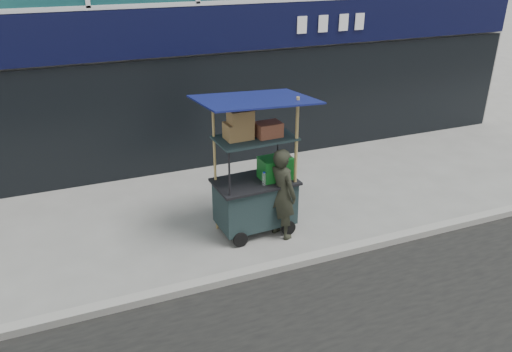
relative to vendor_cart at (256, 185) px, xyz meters
name	(u,v)px	position (x,y,z in m)	size (l,w,h in m)	color
ground	(278,261)	(-0.04, -1.01, -0.84)	(80.00, 80.00, 0.00)	slate
curb	(284,265)	(-0.04, -1.21, -0.78)	(80.00, 0.18, 0.12)	gray
vendor_cart	(256,185)	(0.00, 0.00, 0.00)	(1.83, 1.34, 2.38)	black
vendor_man	(282,194)	(0.32, -0.32, -0.06)	(0.56, 0.37, 1.55)	#25271D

